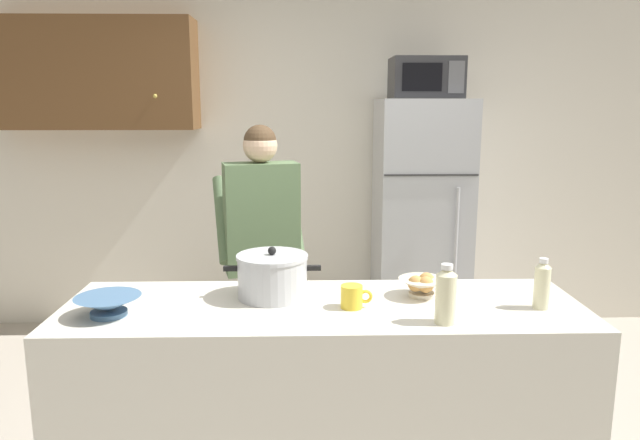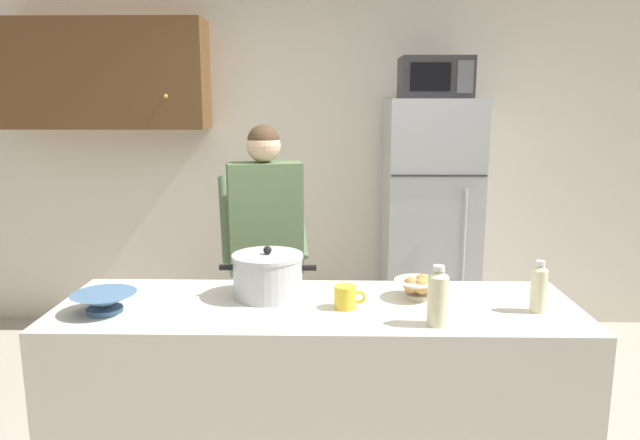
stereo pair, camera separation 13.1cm
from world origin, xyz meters
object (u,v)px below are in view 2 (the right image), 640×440
object	(u,v)px
empty_bowl	(104,301)
bottle_near_edge	(438,296)
refrigerator	(429,224)
cooking_pot	(268,275)
microwave	(435,78)
bread_bowl	(418,287)
person_near_pot	(265,233)
bottle_mid_counter	(539,287)
coffee_mug	(346,297)

from	to	relation	value
empty_bowl	bottle_near_edge	world-z (taller)	bottle_near_edge
refrigerator	cooking_pot	xyz separation A→B (m)	(-0.98, -1.75, 0.13)
microwave	bread_bowl	distance (m)	2.01
refrigerator	person_near_pot	bearing A→B (deg)	-140.42
person_near_pot	bread_bowl	xyz separation A→B (m)	(0.75, -0.86, -0.04)
refrigerator	bottle_near_edge	size ratio (longest dim) A/B	7.65
refrigerator	bottle_near_edge	bearing A→B (deg)	-98.40
cooking_pot	bottle_mid_counter	distance (m)	1.12
coffee_mug	empty_bowl	world-z (taller)	coffee_mug
refrigerator	empty_bowl	bearing A→B (deg)	-129.39
person_near_pot	empty_bowl	size ratio (longest dim) A/B	6.32
cooking_pot	bread_bowl	bearing A→B (deg)	-1.26
person_near_pot	cooking_pot	xyz separation A→B (m)	(0.11, -0.85, 0.00)
cooking_pot	microwave	bearing A→B (deg)	60.44
coffee_mug	bottle_near_edge	world-z (taller)	bottle_near_edge
cooking_pot	person_near_pot	bearing A→B (deg)	97.23
microwave	cooking_pot	world-z (taller)	microwave
person_near_pot	cooking_pot	world-z (taller)	person_near_pot
refrigerator	empty_bowl	distance (m)	2.54
microwave	bottle_near_edge	size ratio (longest dim) A/B	2.07
microwave	coffee_mug	size ratio (longest dim) A/B	3.66
bottle_near_edge	microwave	bearing A→B (deg)	81.51
bottle_mid_counter	person_near_pot	bearing A→B (deg)	139.83
refrigerator	bottle_mid_counter	size ratio (longest dim) A/B	8.42
bread_bowl	bottle_near_edge	world-z (taller)	bottle_near_edge
refrigerator	bottle_near_edge	xyz separation A→B (m)	(-0.31, -2.07, 0.15)
refrigerator	bottle_near_edge	world-z (taller)	refrigerator
coffee_mug	bread_bowl	bearing A→B (deg)	23.00
refrigerator	bread_bowl	bearing A→B (deg)	-100.74
refrigerator	cooking_pot	bearing A→B (deg)	-119.25
bread_bowl	empty_bowl	bearing A→B (deg)	-171.03
person_near_pot	microwave	bearing A→B (deg)	38.88
refrigerator	coffee_mug	bearing A→B (deg)	-108.82
person_near_pot	bottle_mid_counter	bearing A→B (deg)	-40.17
empty_bowl	bottle_mid_counter	bearing A→B (deg)	1.46
cooking_pot	refrigerator	bearing A→B (deg)	60.75
microwave	empty_bowl	size ratio (longest dim) A/B	1.86
microwave	cooking_pot	bearing A→B (deg)	-119.56
coffee_mug	microwave	bearing A→B (deg)	70.98
cooking_pot	empty_bowl	bearing A→B (deg)	-161.17
coffee_mug	bread_bowl	world-z (taller)	bread_bowl
person_near_pot	coffee_mug	distance (m)	1.09
empty_bowl	bread_bowl	bearing A→B (deg)	8.97
microwave	cooking_pot	xyz separation A→B (m)	(-0.98, -1.73, -0.90)
microwave	bread_bowl	world-z (taller)	microwave
bread_bowl	cooking_pot	bearing A→B (deg)	178.74
refrigerator	empty_bowl	size ratio (longest dim) A/B	6.88
person_near_pot	refrigerator	bearing A→B (deg)	39.58
refrigerator	empty_bowl	xyz separation A→B (m)	(-1.61, -1.96, 0.08)
empty_bowl	bottle_near_edge	size ratio (longest dim) A/B	1.11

